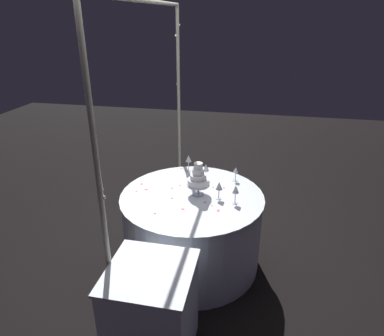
% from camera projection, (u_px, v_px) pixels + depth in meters
% --- Properties ---
extents(ground_plane, '(12.00, 12.00, 0.00)m').
position_uv_depth(ground_plane, '(192.00, 260.00, 3.54)').
color(ground_plane, black).
extents(decorative_arch, '(2.15, 0.06, 2.44)m').
position_uv_depth(decorative_arch, '(150.00, 109.00, 2.97)').
color(decorative_arch, '#B7B29E').
rests_on(decorative_arch, ground).
extents(main_table, '(1.36, 1.36, 0.77)m').
position_uv_depth(main_table, '(192.00, 229.00, 3.39)').
color(main_table, silver).
rests_on(main_table, ground).
extents(side_table, '(0.58, 0.58, 0.77)m').
position_uv_depth(side_table, '(152.00, 313.00, 2.43)').
color(side_table, silver).
rests_on(side_table, ground).
extents(tiered_cake, '(0.22, 0.22, 0.32)m').
position_uv_depth(tiered_cake, '(198.00, 179.00, 3.18)').
color(tiered_cake, silver).
rests_on(tiered_cake, main_table).
extents(wine_glass_0, '(0.06, 0.06, 0.18)m').
position_uv_depth(wine_glass_0, '(236.00, 190.00, 3.04)').
color(wine_glass_0, silver).
rests_on(wine_glass_0, main_table).
extents(wine_glass_1, '(0.06, 0.06, 0.18)m').
position_uv_depth(wine_glass_1, '(189.00, 159.00, 3.69)').
color(wine_glass_1, silver).
rests_on(wine_glass_1, main_table).
extents(wine_glass_2, '(0.07, 0.07, 0.17)m').
position_uv_depth(wine_glass_2, '(206.00, 168.00, 3.50)').
color(wine_glass_2, silver).
rests_on(wine_glass_2, main_table).
extents(wine_glass_3, '(0.06, 0.06, 0.17)m').
position_uv_depth(wine_glass_3, '(219.00, 186.00, 3.12)').
color(wine_glass_3, silver).
rests_on(wine_glass_3, main_table).
extents(wine_glass_4, '(0.06, 0.06, 0.15)m').
position_uv_depth(wine_glass_4, '(236.00, 171.00, 3.48)').
color(wine_glass_4, silver).
rests_on(wine_glass_4, main_table).
extents(rose_petal_0, '(0.03, 0.03, 0.00)m').
position_uv_depth(rose_petal_0, '(191.00, 186.00, 3.41)').
color(rose_petal_0, '#EA6B84').
rests_on(rose_petal_0, main_table).
extents(rose_petal_1, '(0.04, 0.03, 0.00)m').
position_uv_depth(rose_petal_1, '(218.00, 210.00, 2.98)').
color(rose_petal_1, '#EA6B84').
rests_on(rose_petal_1, main_table).
extents(rose_petal_2, '(0.03, 0.03, 0.00)m').
position_uv_depth(rose_petal_2, '(155.00, 213.00, 2.93)').
color(rose_petal_2, '#EA6B84').
rests_on(rose_petal_2, main_table).
extents(rose_petal_3, '(0.04, 0.03, 0.00)m').
position_uv_depth(rose_petal_3, '(224.00, 188.00, 3.37)').
color(rose_petal_3, '#EA6B84').
rests_on(rose_petal_3, main_table).
extents(rose_petal_4, '(0.02, 0.03, 0.00)m').
position_uv_depth(rose_petal_4, '(172.00, 198.00, 3.18)').
color(rose_petal_4, '#EA6B84').
rests_on(rose_petal_4, main_table).
extents(rose_petal_5, '(0.03, 0.03, 0.00)m').
position_uv_depth(rose_petal_5, '(180.00, 185.00, 3.42)').
color(rose_petal_5, '#EA6B84').
rests_on(rose_petal_5, main_table).
extents(rose_petal_6, '(0.02, 0.03, 0.00)m').
position_uv_depth(rose_petal_6, '(204.00, 186.00, 3.39)').
color(rose_petal_6, '#EA6B84').
rests_on(rose_petal_6, main_table).
extents(rose_petal_7, '(0.03, 0.02, 0.00)m').
position_uv_depth(rose_petal_7, '(137.00, 191.00, 3.30)').
color(rose_petal_7, '#EA6B84').
rests_on(rose_petal_7, main_table).
extents(rose_petal_8, '(0.04, 0.03, 0.00)m').
position_uv_depth(rose_petal_8, '(142.00, 184.00, 3.44)').
color(rose_petal_8, '#EA6B84').
rests_on(rose_petal_8, main_table).
extents(rose_petal_9, '(0.03, 0.03, 0.00)m').
position_uv_depth(rose_petal_9, '(212.00, 206.00, 3.05)').
color(rose_petal_9, '#EA6B84').
rests_on(rose_petal_9, main_table).
extents(rose_petal_10, '(0.04, 0.04, 0.00)m').
position_uv_depth(rose_petal_10, '(172.00, 188.00, 3.36)').
color(rose_petal_10, '#EA6B84').
rests_on(rose_petal_10, main_table).
extents(rose_petal_11, '(0.04, 0.03, 0.00)m').
position_uv_depth(rose_petal_11, '(205.00, 202.00, 3.11)').
color(rose_petal_11, '#EA6B84').
rests_on(rose_petal_11, main_table).
extents(rose_petal_12, '(0.04, 0.05, 0.00)m').
position_uv_depth(rose_petal_12, '(146.00, 189.00, 3.34)').
color(rose_petal_12, '#EA6B84').
rests_on(rose_petal_12, main_table).
extents(rose_petal_13, '(0.04, 0.03, 0.00)m').
position_uv_depth(rose_petal_13, '(181.00, 169.00, 3.79)').
color(rose_petal_13, '#EA6B84').
rests_on(rose_petal_13, main_table).
extents(rose_petal_14, '(0.03, 0.03, 0.00)m').
position_uv_depth(rose_petal_14, '(213.00, 187.00, 3.38)').
color(rose_petal_14, '#EA6B84').
rests_on(rose_petal_14, main_table).
extents(rose_petal_15, '(0.04, 0.04, 0.00)m').
position_uv_depth(rose_petal_15, '(183.00, 209.00, 2.99)').
color(rose_petal_15, '#EA6B84').
rests_on(rose_petal_15, main_table).
extents(rose_petal_16, '(0.03, 0.03, 0.00)m').
position_uv_depth(rose_petal_16, '(188.00, 184.00, 3.44)').
color(rose_petal_16, '#EA6B84').
rests_on(rose_petal_16, main_table).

